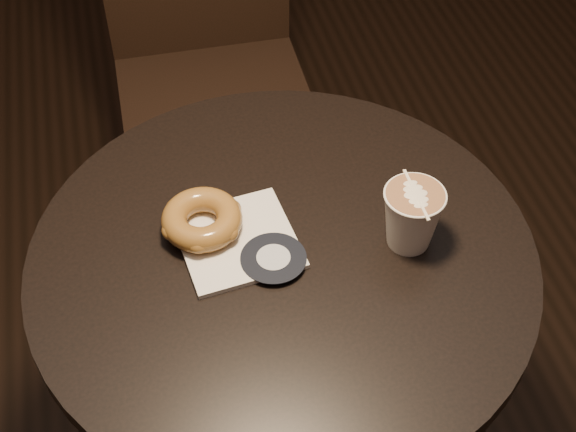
{
  "coord_description": "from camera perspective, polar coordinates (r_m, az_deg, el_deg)",
  "views": [
    {
      "loc": [
        -0.16,
        -0.69,
        1.59
      ],
      "look_at": [
        0.01,
        0.03,
        0.79
      ],
      "focal_mm": 50.0,
      "sensor_mm": 36.0,
      "label": 1
    }
  ],
  "objects": [
    {
      "name": "cafe_table",
      "position": [
        1.26,
        -0.35,
        -8.37
      ],
      "size": [
        0.7,
        0.7,
        0.75
      ],
      "color": "black",
      "rests_on": "ground"
    },
    {
      "name": "chair",
      "position": [
        1.8,
        -5.94,
        12.96
      ],
      "size": [
        0.42,
        0.42,
        1.04
      ],
      "rotation": [
        0.0,
        0.0,
        -0.01
      ],
      "color": "black",
      "rests_on": "ground"
    },
    {
      "name": "pastry_bag",
      "position": [
        1.11,
        -3.6,
        -1.76
      ],
      "size": [
        0.17,
        0.17,
        0.01
      ],
      "primitive_type": "cube",
      "rotation": [
        0.0,
        0.0,
        0.11
      ],
      "color": "silver",
      "rests_on": "cafe_table"
    },
    {
      "name": "doughnut",
      "position": [
        1.11,
        -6.14,
        -0.23
      ],
      "size": [
        0.11,
        0.11,
        0.04
      ],
      "primitive_type": "torus",
      "color": "brown",
      "rests_on": "pastry_bag"
    },
    {
      "name": "latte_cup",
      "position": [
        1.09,
        8.77,
        -0.14
      ],
      "size": [
        0.08,
        0.08,
        0.09
      ],
      "primitive_type": null,
      "color": "white",
      "rests_on": "cafe_table"
    }
  ]
}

